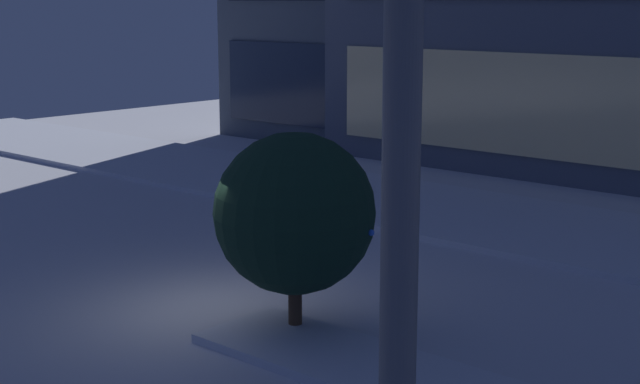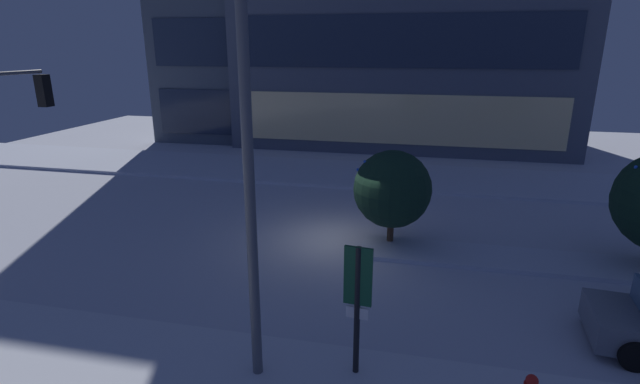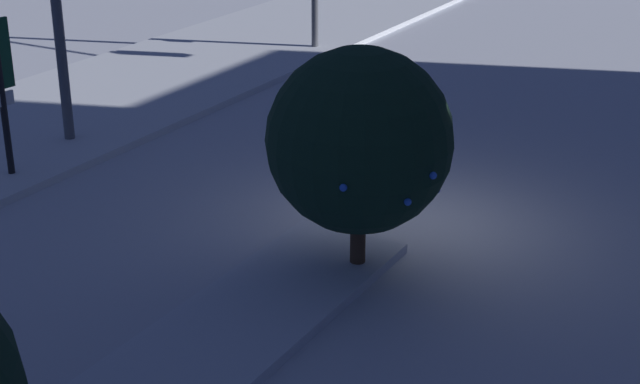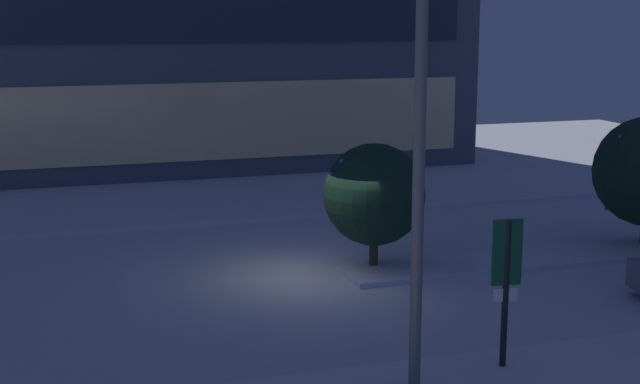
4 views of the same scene
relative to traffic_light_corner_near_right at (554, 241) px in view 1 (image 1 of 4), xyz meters
The scene contains 4 objects.
ground 10.98m from the traffic_light_corner_near_right, 148.61° to the left, with size 52.00×52.00×0.00m, color silver.
curb_strip_far 17.00m from the traffic_light_corner_near_right, 122.01° to the left, with size 52.00×5.20×0.14m, color silver.
traffic_light_corner_near_right is the anchor object (origin of this frame).
decorated_tree_median 9.20m from the traffic_light_corner_near_right, 143.07° to the left, with size 2.56×2.56×3.24m.
Camera 1 is at (11.30, -10.29, 5.22)m, focal length 52.25 mm.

